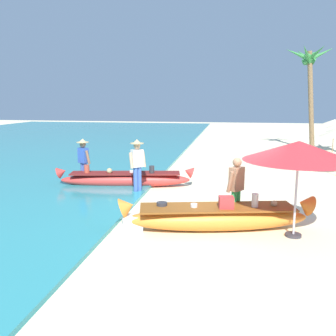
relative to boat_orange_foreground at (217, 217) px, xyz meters
The scene contains 10 objects.
ground_plane 1.21m from the boat_orange_foreground, 86.78° to the left, with size 80.00×80.00×0.00m, color beige.
boat_orange_foreground is the anchor object (origin of this frame).
boat_red_midground 5.06m from the boat_orange_foreground, 131.74° to the left, with size 4.83×1.47×0.79m.
person_vendor_hatted 4.02m from the boat_orange_foreground, 132.86° to the left, with size 0.53×0.52×1.80m.
person_tourist_customer 0.95m from the boat_orange_foreground, 53.30° to the left, with size 0.49×0.56×1.65m.
person_vendor_assistant 6.30m from the boat_orange_foreground, 141.93° to the left, with size 0.57×0.45×1.67m.
patio_umbrella_large 2.37m from the boat_orange_foreground, ahead, with size 2.41×2.41×2.17m.
parasol_row_3 15.55m from the boat_orange_foreground, 66.75° to the left, with size 1.60×1.60×1.91m.
palm_tree_leaning_seaward 16.31m from the boat_orange_foreground, 72.61° to the left, with size 2.84×2.50×6.16m.
cooler_box 1.97m from the boat_orange_foreground, 167.73° to the right, with size 0.46×0.32×0.38m, color silver.
Camera 1 is at (0.22, -9.48, 3.05)m, focal length 38.99 mm.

